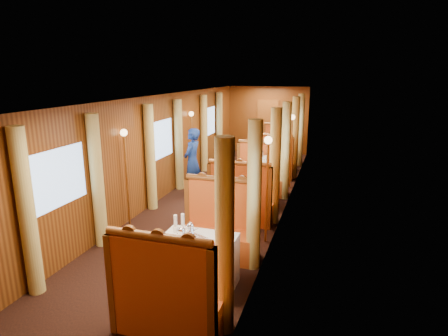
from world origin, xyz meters
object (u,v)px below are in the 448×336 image
at_px(table_near, 198,263).
at_px(table_mid, 252,191).
at_px(teapot_back, 191,230).
at_px(passenger, 259,167).
at_px(banquette_mid_aft, 261,177).
at_px(fruit_plate, 217,245).
at_px(teapot_right, 190,239).
at_px(banquette_far_aft, 281,150).
at_px(rose_vase_mid, 253,168).
at_px(banquette_mid_fwd, 241,203).
at_px(teapot_left, 182,234).
at_px(tea_tray, 193,238).
at_px(banquette_far_fwd, 271,164).
at_px(steward, 192,161).
at_px(rose_vase_far, 277,141).
at_px(table_far, 276,158).
at_px(banquette_near_aft, 219,231).
at_px(banquette_near_fwd, 167,300).

height_order(table_near, table_mid, same).
height_order(teapot_back, passenger, passenger).
relative_size(banquette_mid_aft, fruit_plate, 6.48).
height_order(teapot_right, fruit_plate, teapot_right).
bearing_deg(banquette_far_aft, table_mid, -90.00).
distance_m(fruit_plate, rose_vase_mid, 3.64).
bearing_deg(table_mid, banquette_mid_fwd, -90.00).
height_order(table_near, teapot_left, teapot_left).
distance_m(table_mid, teapot_back, 3.45).
bearing_deg(tea_tray, teapot_right, -82.91).
bearing_deg(teapot_back, teapot_right, -64.90).
distance_m(table_near, banquette_far_fwd, 5.99).
bearing_deg(teapot_back, banquette_mid_fwd, 91.28).
bearing_deg(tea_tray, teapot_left, -159.78).
xyz_separation_m(table_near, steward, (-1.65, 4.01, 0.46)).
distance_m(banquette_mid_aft, rose_vase_far, 2.54).
distance_m(banquette_far_aft, rose_vase_mid, 4.56).
bearing_deg(table_far, banquette_mid_fwd, -90.00).
xyz_separation_m(banquette_far_aft, fruit_plate, (0.33, -8.16, 0.35)).
distance_m(banquette_mid_aft, tea_tray, 4.54).
height_order(banquette_near_aft, steward, steward).
relative_size(banquette_far_fwd, fruit_plate, 6.48).
xyz_separation_m(teapot_left, fruit_plate, (0.54, -0.08, -0.05)).
relative_size(banquette_near_aft, banquette_far_fwd, 1.00).
relative_size(table_far, passenger, 1.38).
distance_m(table_near, tea_tray, 0.39).
bearing_deg(banquette_mid_fwd, teapot_back, -93.24).
bearing_deg(teapot_right, banquette_far_fwd, 76.26).
xyz_separation_m(banquette_near_aft, teapot_back, (-0.14, -0.93, 0.40)).
relative_size(banquette_mid_fwd, teapot_right, 9.70).
xyz_separation_m(teapot_right, rose_vase_far, (0.04, 7.16, 0.12)).
bearing_deg(table_near, table_far, 90.00).
relative_size(banquette_far_aft, passenger, 1.76).
height_order(banquette_far_fwd, teapot_left, banquette_far_fwd).
distance_m(table_near, teapot_left, 0.49).
height_order(table_near, banquette_far_aft, banquette_far_aft).
relative_size(teapot_left, steward, 0.10).
bearing_deg(teapot_left, banquette_far_fwd, 100.26).
relative_size(teapot_back, fruit_plate, 0.85).
distance_m(banquette_near_fwd, tea_tray, 1.05).
distance_m(teapot_right, fruit_plate, 0.38).
bearing_deg(banquette_near_aft, table_near, -90.00).
bearing_deg(rose_vase_mid, banquette_far_aft, 90.38).
xyz_separation_m(banquette_mid_aft, teapot_right, (-0.05, -4.66, 0.38)).
relative_size(teapot_back, rose_vase_mid, 0.49).
xyz_separation_m(teapot_back, fruit_plate, (0.47, -0.23, -0.05)).
height_order(banquette_near_aft, teapot_right, banquette_near_aft).
height_order(table_near, teapot_back, teapot_back).
relative_size(table_near, banquette_mid_aft, 0.78).
height_order(table_far, teapot_left, teapot_left).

